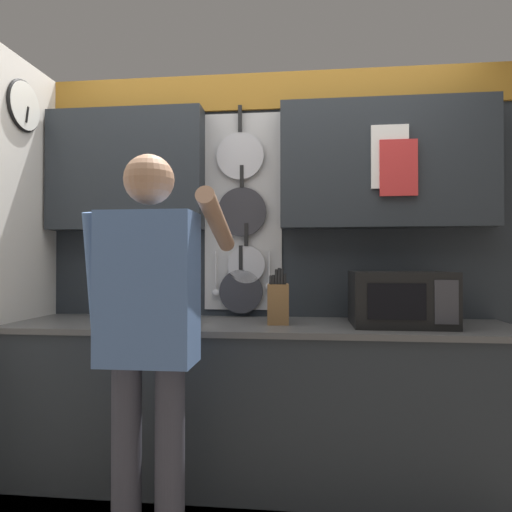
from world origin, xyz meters
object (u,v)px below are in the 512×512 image
knife_block (278,303)px  utensil_crock (141,306)px  person (149,320)px  microwave (400,298)px

knife_block → utensil_crock: utensil_crock is taller
person → microwave: bearing=28.4°
utensil_crock → knife_block: bearing=-0.1°
microwave → utensil_crock: size_ratio=1.51×
knife_block → utensil_crock: size_ratio=0.91×
utensil_crock → person: person is taller
microwave → knife_block: knife_block is taller
microwave → knife_block: (-0.62, 0.00, -0.03)m
microwave → utensil_crock: (-1.37, 0.00, -0.05)m
knife_block → microwave: bearing=-0.1°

